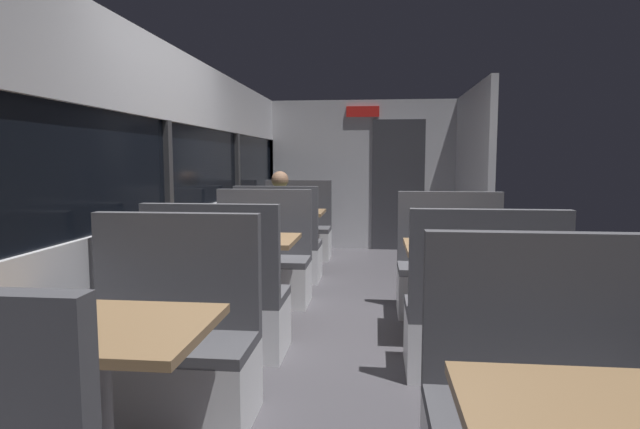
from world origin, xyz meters
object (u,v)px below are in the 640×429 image
(dining_table_mid_window, at_px, (243,250))
(bench_near_window_facing_entry, at_px, (168,358))
(bench_far_window_facing_entry, at_px, (297,235))
(bench_rear_aisle_facing_end, at_px, (481,326))
(dining_table_rear_aisle, at_px, (464,258))
(seated_passenger, at_px, (280,233))
(bench_rear_aisle_facing_entry, at_px, (451,278))
(bench_mid_window_facing_entry, at_px, (261,269))
(bench_far_window_facing_end, at_px, (279,252))
(dining_table_near_window, at_px, (97,348))
(dining_table_far_window, at_px, (289,219))
(bench_mid_window_facing_end, at_px, (219,309))

(dining_table_mid_window, bearing_deg, bench_near_window_facing_entry, -90.00)
(bench_far_window_facing_entry, distance_m, bench_rear_aisle_facing_end, 4.33)
(dining_table_rear_aisle, height_order, seated_passenger, seated_passenger)
(dining_table_mid_window, xyz_separation_m, bench_rear_aisle_facing_entry, (1.79, 0.50, -0.31))
(bench_rear_aisle_facing_entry, bearing_deg, bench_far_window_facing_entry, 125.18)
(bench_far_window_facing_entry, height_order, seated_passenger, seated_passenger)
(seated_passenger, bearing_deg, bench_mid_window_facing_entry, -90.00)
(bench_rear_aisle_facing_end, bearing_deg, bench_far_window_facing_end, 125.18)
(bench_far_window_facing_end, bearing_deg, dining_table_near_window, -90.00)
(dining_table_mid_window, relative_size, bench_far_window_facing_end, 0.82)
(bench_mid_window_facing_entry, bearing_deg, bench_rear_aisle_facing_end, -41.77)
(dining_table_mid_window, distance_m, bench_far_window_facing_entry, 3.06)
(bench_near_window_facing_entry, height_order, bench_rear_aisle_facing_entry, same)
(bench_far_window_facing_entry, relative_size, bench_rear_aisle_facing_entry, 1.00)
(bench_rear_aisle_facing_entry, relative_size, seated_passenger, 0.87)
(bench_far_window_facing_entry, xyz_separation_m, bench_rear_aisle_facing_entry, (1.79, -2.54, 0.00))
(bench_far_window_facing_entry, bearing_deg, dining_table_far_window, -90.00)
(bench_far_window_facing_entry, bearing_deg, bench_mid_window_facing_entry, -90.00)
(bench_mid_window_facing_end, height_order, bench_rear_aisle_facing_entry, same)
(dining_table_near_window, distance_m, bench_mid_window_facing_entry, 3.06)
(bench_mid_window_facing_end, distance_m, bench_rear_aisle_facing_entry, 2.15)
(bench_near_window_facing_entry, height_order, bench_far_window_facing_entry, same)
(dining_table_rear_aisle, bearing_deg, dining_table_far_window, 125.18)
(bench_far_window_facing_end, relative_size, bench_rear_aisle_facing_entry, 1.00)
(dining_table_rear_aisle, xyz_separation_m, bench_rear_aisle_facing_entry, (0.00, 0.70, -0.31))
(bench_mid_window_facing_end, height_order, seated_passenger, seated_passenger)
(dining_table_mid_window, xyz_separation_m, bench_far_window_facing_entry, (0.00, 3.04, -0.31))
(bench_mid_window_facing_end, bearing_deg, bench_far_window_facing_entry, 90.00)
(bench_mid_window_facing_end, distance_m, bench_far_window_facing_entry, 3.74)
(seated_passenger, bearing_deg, dining_table_mid_window, -90.00)
(bench_far_window_facing_end, xyz_separation_m, seated_passenger, (0.00, 0.07, 0.21))
(dining_table_far_window, height_order, dining_table_rear_aisle, same)
(bench_far_window_facing_entry, height_order, bench_rear_aisle_facing_end, same)
(dining_table_near_window, relative_size, bench_mid_window_facing_end, 0.82)
(bench_far_window_facing_entry, distance_m, bench_rear_aisle_facing_entry, 3.11)
(bench_far_window_facing_end, bearing_deg, bench_rear_aisle_facing_end, -54.82)
(bench_mid_window_facing_end, distance_m, dining_table_far_window, 3.06)
(bench_near_window_facing_entry, relative_size, bench_rear_aisle_facing_end, 1.00)
(bench_far_window_facing_entry, xyz_separation_m, bench_rear_aisle_facing_end, (1.79, -3.94, 0.00))
(dining_table_mid_window, xyz_separation_m, dining_table_rear_aisle, (1.79, -0.20, 0.00))
(dining_table_mid_window, xyz_separation_m, dining_table_far_window, (0.00, 2.34, 0.00))
(bench_near_window_facing_entry, height_order, seated_passenger, seated_passenger)
(dining_table_near_window, bearing_deg, bench_rear_aisle_facing_entry, 57.77)
(seated_passenger, bearing_deg, bench_near_window_facing_entry, -90.00)
(bench_mid_window_facing_end, xyz_separation_m, bench_rear_aisle_facing_end, (1.79, -0.20, 0.00))
(dining_table_rear_aisle, distance_m, bench_rear_aisle_facing_entry, 0.77)
(dining_table_near_window, distance_m, dining_table_far_window, 4.68)
(seated_passenger, bearing_deg, dining_table_rear_aisle, -46.90)
(dining_table_near_window, distance_m, dining_table_mid_window, 2.34)
(dining_table_mid_window, distance_m, seated_passenger, 1.72)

